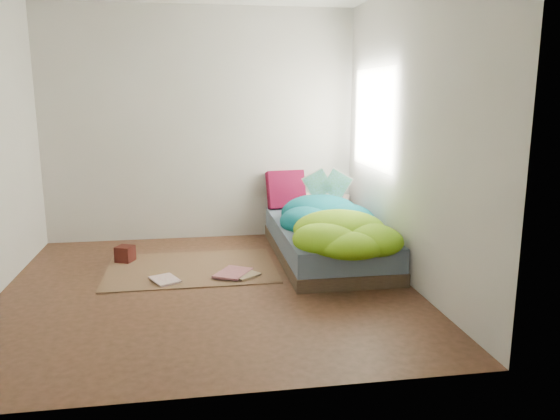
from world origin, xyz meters
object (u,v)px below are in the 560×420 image
object	(u,v)px
pillow_magenta	(286,190)
floor_book_b	(220,272)
wooden_box	(125,254)
open_book	(328,175)
bed	(326,241)
floor_book_a	(154,282)

from	to	relation	value
pillow_magenta	floor_book_b	distance (m)	1.63
pillow_magenta	wooden_box	bearing A→B (deg)	-163.15
open_book	wooden_box	bearing A→B (deg)	-165.31
bed	open_book	size ratio (longest dim) A/B	4.76
bed	wooden_box	bearing A→B (deg)	175.65
bed	floor_book_a	xyz separation A→B (m)	(-1.70, -0.56, -0.15)
bed	open_book	bearing A→B (deg)	75.57
wooden_box	floor_book_b	size ratio (longest dim) A/B	0.44
open_book	floor_book_b	size ratio (longest dim) A/B	1.21
floor_book_a	wooden_box	bearing A→B (deg)	89.77
open_book	floor_book_a	xyz separation A→B (m)	(-1.78, -0.88, -0.79)
wooden_box	open_book	bearing A→B (deg)	4.63
floor_book_a	floor_book_b	bearing A→B (deg)	-8.06
open_book	wooden_box	xyz separation A→B (m)	(-2.10, -0.17, -0.72)
open_book	wooden_box	world-z (taller)	open_book
open_book	wooden_box	distance (m)	2.23
floor_book_a	open_book	bearing A→B (deg)	1.66
pillow_magenta	floor_book_a	bearing A→B (deg)	-140.82
bed	floor_book_a	distance (m)	1.79
bed	pillow_magenta	distance (m)	1.03
wooden_box	floor_book_b	distance (m)	1.06
wooden_box	floor_book_b	bearing A→B (deg)	-30.27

